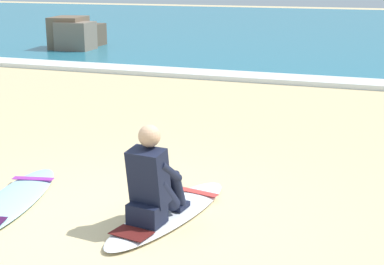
{
  "coord_description": "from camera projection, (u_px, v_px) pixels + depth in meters",
  "views": [
    {
      "loc": [
        2.51,
        -4.69,
        2.36
      ],
      "look_at": [
        0.2,
        1.58,
        0.55
      ],
      "focal_mm": 54.83,
      "sensor_mm": 36.0,
      "label": 1
    }
  ],
  "objects": [
    {
      "name": "ground_plane",
      "position": [
        117.0,
        225.0,
        5.7
      ],
      "size": [
        80.0,
        80.0,
        0.0
      ],
      "primitive_type": "plane",
      "color": "#CCB584"
    },
    {
      "name": "sea",
      "position": [
        349.0,
        29.0,
        25.7
      ],
      "size": [
        80.0,
        28.0,
        0.1
      ],
      "primitive_type": "cube",
      "color": "teal",
      "rests_on": "ground"
    },
    {
      "name": "breaking_foam",
      "position": [
        287.0,
        79.0,
        13.28
      ],
      "size": [
        80.0,
        0.9,
        0.11
      ],
      "primitive_type": "cube",
      "color": "white",
      "rests_on": "ground"
    },
    {
      "name": "surfboard_main",
      "position": [
        169.0,
        213.0,
        5.9
      ],
      "size": [
        0.87,
        2.08,
        0.08
      ],
      "color": "silver",
      "rests_on": "ground"
    },
    {
      "name": "surfer_seated",
      "position": [
        153.0,
        183.0,
        5.57
      ],
      "size": [
        0.42,
        0.73,
        0.95
      ],
      "color": "black",
      "rests_on": "surfboard_main"
    },
    {
      "name": "surfboard_spare_near",
      "position": [
        13.0,
        200.0,
        6.24
      ],
      "size": [
        0.97,
        2.1,
        0.08
      ],
      "color": "#9ED1E5",
      "rests_on": "ground"
    },
    {
      "name": "rock_outcrop_distant",
      "position": [
        76.0,
        36.0,
        18.47
      ],
      "size": [
        1.52,
        2.14,
        1.08
      ],
      "color": "brown",
      "rests_on": "ground"
    }
  ]
}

